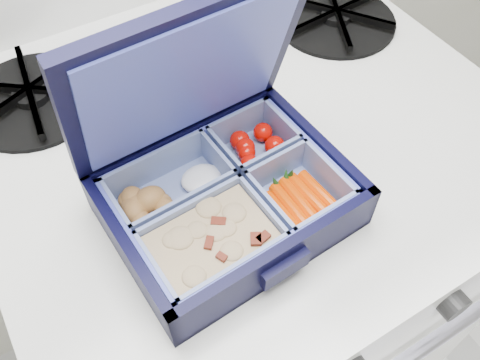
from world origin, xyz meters
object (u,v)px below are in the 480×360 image
stove (235,280)px  bento_box (228,200)px  burner_grate (336,15)px  fork (252,86)px

stove → bento_box: size_ratio=4.11×
burner_grate → fork: burner_grate is taller
bento_box → burner_grate: bento_box is taller
stove → bento_box: (-0.08, -0.13, 0.49)m
stove → bento_box: 0.51m
stove → burner_grate: (0.21, 0.07, 0.47)m
bento_box → burner_grate: (0.29, 0.20, -0.01)m
burner_grate → fork: 0.18m
burner_grate → stove: bearing=-161.2°
stove → burner_grate: 0.52m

